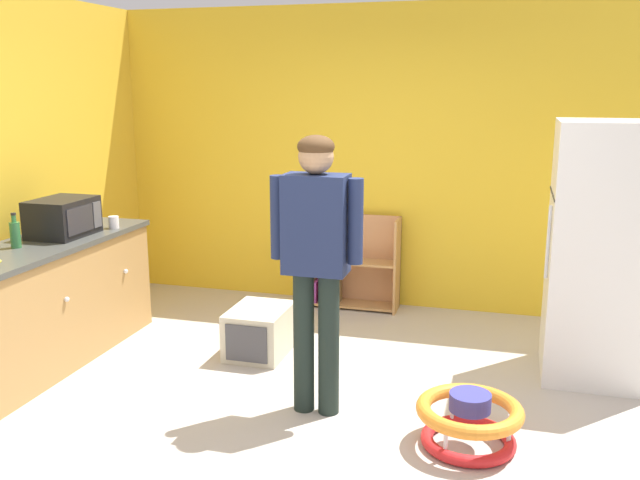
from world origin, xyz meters
TOP-DOWN VIEW (x-y plane):
  - ground_plane at (0.00, 0.00)m, footprint 12.00×12.00m
  - back_wall at (0.00, 2.33)m, footprint 5.20×0.06m
  - left_side_wall at (-2.63, 0.80)m, footprint 0.06×2.99m
  - kitchen_counter at (-2.20, 0.09)m, footprint 0.65×2.32m
  - refrigerator at (1.65, 1.10)m, footprint 0.73×0.68m
  - bookshelf at (-0.36, 2.15)m, footprint 0.80×0.28m
  - standing_person at (-0.07, 0.03)m, footprint 0.57×0.22m
  - baby_walker at (0.88, -0.15)m, footprint 0.60×0.60m
  - pet_carrier at (-0.75, 0.82)m, footprint 0.42×0.55m
  - microwave at (-2.18, 0.53)m, footprint 0.37×0.48m
  - green_glass_bottle at (-2.26, 0.10)m, footprint 0.07×0.07m
  - yellow_cup at (-2.34, 1.00)m, footprint 0.08×0.08m
  - white_cup at (-1.98, 0.87)m, footprint 0.08×0.08m

SIDE VIEW (x-z plane):
  - ground_plane at x=0.00m, z-range 0.00..0.00m
  - baby_walker at x=0.88m, z-range 0.00..0.32m
  - pet_carrier at x=-0.75m, z-range 0.00..0.36m
  - bookshelf at x=-0.36m, z-range -0.05..0.80m
  - kitchen_counter at x=-2.20m, z-range 0.00..0.90m
  - refrigerator at x=1.65m, z-range 0.00..1.78m
  - yellow_cup at x=-2.34m, z-range 0.90..0.99m
  - white_cup at x=-1.98m, z-range 0.90..0.99m
  - green_glass_bottle at x=-2.26m, z-range 0.88..1.12m
  - microwave at x=-2.18m, z-range 0.90..1.18m
  - standing_person at x=-0.07m, z-range 0.18..1.91m
  - back_wall at x=0.00m, z-range 0.00..2.70m
  - left_side_wall at x=-2.63m, z-range 0.00..2.70m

